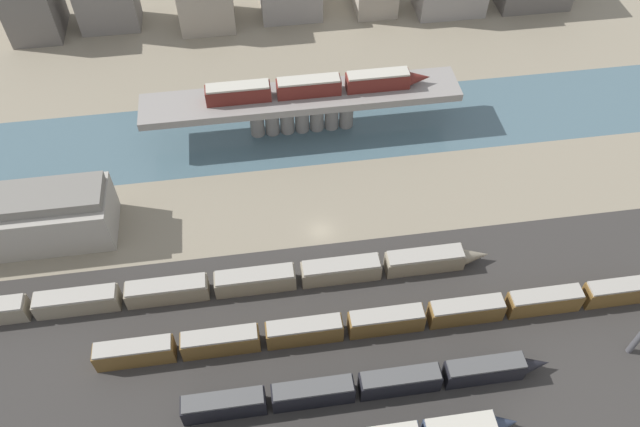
# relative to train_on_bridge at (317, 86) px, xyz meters

# --- Properties ---
(ground_plane) EXTENTS (400.00, 400.00, 0.00)m
(ground_plane) POSITION_rel_train_on_bridge_xyz_m (-3.05, -25.86, -10.39)
(ground_plane) COLOR gray
(railbed_yard) EXTENTS (280.00, 42.00, 0.01)m
(railbed_yard) POSITION_rel_train_on_bridge_xyz_m (-3.05, -49.86, -10.39)
(railbed_yard) COLOR #33302D
(railbed_yard) RESTS_ON ground
(river_water) EXTENTS (320.00, 20.37, 0.01)m
(river_water) POSITION_rel_train_on_bridge_xyz_m (-3.05, -0.00, -10.39)
(river_water) COLOR #47606B
(river_water) RESTS_ON ground
(bridge) EXTENTS (60.09, 8.73, 8.74)m
(bridge) POSITION_rel_train_on_bridge_xyz_m (-3.05, -0.00, -3.81)
(bridge) COLOR gray
(bridge) RESTS_ON ground
(train_on_bridge) EXTENTS (42.17, 2.98, 3.41)m
(train_on_bridge) POSITION_rel_train_on_bridge_xyz_m (0.00, 0.00, 0.00)
(train_on_bridge) COLOR #5B1E19
(train_on_bridge) RESTS_ON bridge
(train_yard_mid) EXTENTS (52.10, 2.75, 4.03)m
(train_yard_mid) POSITION_rel_train_on_bridge_xyz_m (-1.06, -55.55, -8.42)
(train_yard_mid) COLOR black
(train_yard_mid) RESTS_ON ground
(train_yard_far) EXTENTS (89.33, 2.79, 4.06)m
(train_yard_far) POSITION_rel_train_on_bridge_xyz_m (5.19, -45.84, -8.40)
(train_yard_far) COLOR brown
(train_yard_far) RESTS_ON ground
(train_yard_outer) EXTENTS (85.47, 3.06, 3.69)m
(train_yard_outer) POSITION_rel_train_on_bridge_xyz_m (-20.10, -35.71, -8.58)
(train_yard_outer) COLOR gray
(train_yard_outer) RESTS_ON ground
(warehouse_building) EXTENTS (29.21, 10.43, 10.23)m
(warehouse_building) POSITION_rel_train_on_bridge_xyz_m (-51.99, -20.08, -5.53)
(warehouse_building) COLOR #9E998E
(warehouse_building) RESTS_ON ground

